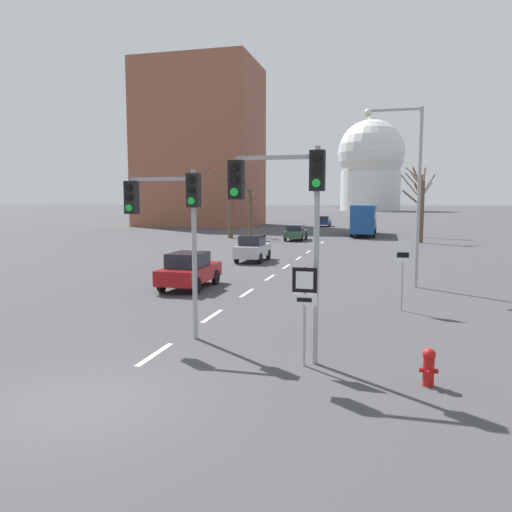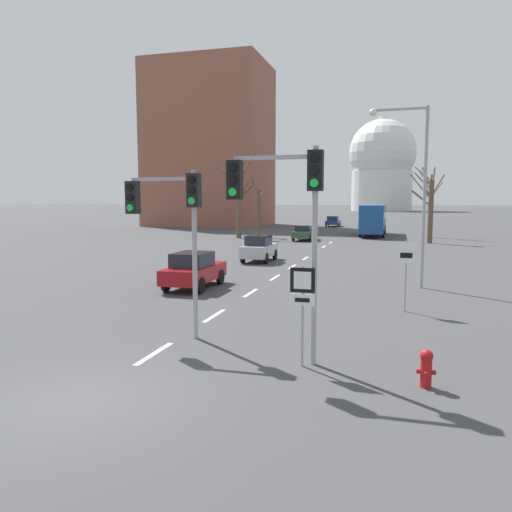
{
  "view_description": "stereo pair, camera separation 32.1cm",
  "coord_description": "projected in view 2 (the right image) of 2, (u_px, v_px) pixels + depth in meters",
  "views": [
    {
      "loc": [
        5.76,
        -8.36,
        4.03
      ],
      "look_at": [
        2.23,
        5.3,
        2.45
      ],
      "focal_mm": 35.0,
      "sensor_mm": 36.0,
      "label": 1
    },
    {
      "loc": [
        6.07,
        -8.28,
        4.03
      ],
      "look_at": [
        2.23,
        5.3,
        2.45
      ],
      "focal_mm": 35.0,
      "sensor_mm": 36.0,
      "label": 2
    }
  ],
  "objects": [
    {
      "name": "bare_tree_left_far",
      "position": [
        259.0,
        209.0,
        54.42
      ],
      "size": [
        1.7,
        2.65,
        6.72
      ],
      "color": "brown",
      "rests_on": "ground_plane"
    },
    {
      "name": "lane_stripe_2",
      "position": [
        251.0,
        293.0,
        21.77
      ],
      "size": [
        0.16,
        2.0,
        0.01
      ],
      "primitive_type": "cube",
      "color": "silver",
      "rests_on": "ground_plane"
    },
    {
      "name": "street_lamp_right",
      "position": [
        414.0,
        177.0,
        22.58
      ],
      "size": [
        2.62,
        0.36,
        8.2
      ],
      "color": "#9E9EA3",
      "rests_on": "ground_plane"
    },
    {
      "name": "sedan_far_left",
      "position": [
        194.0,
        270.0,
        22.88
      ],
      "size": [
        1.82,
        4.05,
        1.66
      ],
      "color": "maroon",
      "rests_on": "ground_plane"
    },
    {
      "name": "speed_limit_sign",
      "position": [
        406.0,
        264.0,
        17.93
      ],
      "size": [
        0.6,
        0.08,
        2.58
      ],
      "color": "#9E9EA3",
      "rests_on": "ground_plane"
    },
    {
      "name": "capitol_dome",
      "position": [
        382.0,
        165.0,
        185.81
      ],
      "size": [
        24.6,
        24.6,
        34.75
      ],
      "color": "silver",
      "rests_on": "ground_plane"
    },
    {
      "name": "traffic_signal_near_right",
      "position": [
        287.0,
        200.0,
        12.06
      ],
      "size": [
        2.37,
        0.34,
        5.31
      ],
      "color": "#9E9EA3",
      "rests_on": "ground_plane"
    },
    {
      "name": "bare_tree_right_far",
      "position": [
        430.0,
        206.0,
        46.69
      ],
      "size": [
        2.24,
        2.42,
        7.2
      ],
      "color": "brown",
      "rests_on": "ground_plane"
    },
    {
      "name": "sedan_mid_centre",
      "position": [
        333.0,
        221.0,
        76.35
      ],
      "size": [
        1.95,
        4.31,
        1.61
      ],
      "color": "navy",
      "rests_on": "ground_plane"
    },
    {
      "name": "bare_tree_left_near",
      "position": [
        239.0,
        199.0,
        52.77
      ],
      "size": [
        4.37,
        3.85,
        9.23
      ],
      "color": "brown",
      "rests_on": "ground_plane"
    },
    {
      "name": "city_bus",
      "position": [
        373.0,
        218.0,
        56.58
      ],
      "size": [
        2.66,
        10.8,
        3.48
      ],
      "color": "#19478C",
      "rests_on": "ground_plane"
    },
    {
      "name": "apartment_block_left",
      "position": [
        210.0,
        146.0,
        79.18
      ],
      "size": [
        18.0,
        14.0,
        25.21
      ],
      "primitive_type": "cube",
      "color": "#935642",
      "rests_on": "ground_plane"
    },
    {
      "name": "lane_stripe_0",
      "position": [
        154.0,
        353.0,
        13.16
      ],
      "size": [
        0.16,
        2.0,
        0.01
      ],
      "primitive_type": "cube",
      "color": "silver",
      "rests_on": "ground_plane"
    },
    {
      "name": "lane_stripe_7",
      "position": [
        324.0,
        247.0,
        43.28
      ],
      "size": [
        0.16,
        2.0,
        0.01
      ],
      "primitive_type": "cube",
      "color": "silver",
      "rests_on": "ground_plane"
    },
    {
      "name": "ground_plane",
      "position": [
        78.0,
        402.0,
        10.01
      ],
      "size": [
        800.0,
        800.0,
        0.0
      ],
      "primitive_type": "plane",
      "color": "#424244"
    },
    {
      "name": "sedan_near_left",
      "position": [
        259.0,
        248.0,
        32.84
      ],
      "size": [
        1.72,
        3.84,
        1.74
      ],
      "color": "#B7B7BC",
      "rests_on": "ground_plane"
    },
    {
      "name": "lane_stripe_5",
      "position": [
        305.0,
        258.0,
        34.67
      ],
      "size": [
        0.16,
        2.0,
        0.01
      ],
      "primitive_type": "cube",
      "color": "silver",
      "rests_on": "ground_plane"
    },
    {
      "name": "lane_stripe_4",
      "position": [
        292.0,
        267.0,
        30.37
      ],
      "size": [
        0.16,
        2.0,
        0.01
      ],
      "primitive_type": "cube",
      "color": "silver",
      "rests_on": "ground_plane"
    },
    {
      "name": "fire_hydrant",
      "position": [
        426.0,
        367.0,
        10.75
      ],
      "size": [
        0.4,
        0.34,
        0.84
      ],
      "color": "#B21414",
      "rests_on": "ground_plane"
    },
    {
      "name": "traffic_signal_centre_tall",
      "position": [
        172.0,
        211.0,
        14.42
      ],
      "size": [
        2.31,
        0.34,
        4.89
      ],
      "color": "#9E9EA3",
      "rests_on": "ground_plane"
    },
    {
      "name": "lane_stripe_3",
      "position": [
        275.0,
        277.0,
        26.07
      ],
      "size": [
        0.16,
        2.0,
        0.01
      ],
      "primitive_type": "cube",
      "color": "silver",
      "rests_on": "ground_plane"
    },
    {
      "name": "route_sign_post",
      "position": [
        302.0,
        298.0,
        11.97
      ],
      "size": [
        0.6,
        0.08,
        2.48
      ],
      "color": "#9E9EA3",
      "rests_on": "ground_plane"
    },
    {
      "name": "lane_stripe_6",
      "position": [
        316.0,
        252.0,
        38.98
      ],
      "size": [
        0.16,
        2.0,
        0.01
      ],
      "primitive_type": "cube",
      "color": "silver",
      "rests_on": "ground_plane"
    },
    {
      "name": "sedan_near_right",
      "position": [
        304.0,
        232.0,
        50.02
      ],
      "size": [
        1.82,
        4.49,
        1.56
      ],
      "color": "#2D4C33",
      "rests_on": "ground_plane"
    },
    {
      "name": "lane_stripe_1",
      "position": [
        214.0,
        316.0,
        17.46
      ],
      "size": [
        0.16,
        2.0,
        0.01
      ],
      "primitive_type": "cube",
      "color": "silver",
      "rests_on": "ground_plane"
    },
    {
      "name": "lane_stripe_8",
      "position": [
        330.0,
        242.0,
        47.58
      ],
      "size": [
        0.16,
        2.0,
        0.01
      ],
      "primitive_type": "cube",
      "color": "silver",
      "rests_on": "ground_plane"
    },
    {
      "name": "bare_tree_right_near",
      "position": [
        431.0,
        201.0,
        53.6
      ],
      "size": [
        3.49,
        4.09,
        7.69
      ],
      "color": "brown",
      "rests_on": "ground_plane"
    }
  ]
}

